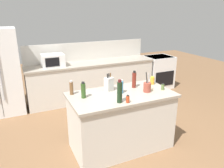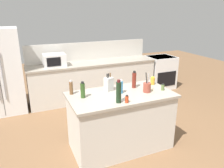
# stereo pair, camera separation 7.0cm
# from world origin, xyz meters

# --- Properties ---
(ground_plane) EXTENTS (14.00, 14.00, 0.00)m
(ground_plane) POSITION_xyz_m (0.00, 0.00, 0.00)
(ground_plane) COLOR brown
(back_counter_run) EXTENTS (3.20, 0.66, 0.94)m
(back_counter_run) POSITION_xyz_m (0.30, 2.20, 0.47)
(back_counter_run) COLOR beige
(back_counter_run) RESTS_ON ground_plane
(wall_backsplash) EXTENTS (3.16, 0.03, 0.46)m
(wall_backsplash) POSITION_xyz_m (0.30, 2.52, 1.17)
(wall_backsplash) COLOR beige
(wall_backsplash) RESTS_ON back_counter_run
(kitchen_island) EXTENTS (1.62, 0.86, 0.94)m
(kitchen_island) POSITION_xyz_m (0.00, 0.00, 0.47)
(kitchen_island) COLOR beige
(kitchen_island) RESTS_ON ground_plane
(range_oven) EXTENTS (0.76, 0.65, 0.92)m
(range_oven) POSITION_xyz_m (2.32, 2.20, 0.47)
(range_oven) COLOR white
(range_oven) RESTS_ON ground_plane
(microwave) EXTENTS (0.49, 0.39, 0.28)m
(microwave) POSITION_xyz_m (-0.64, 2.20, 1.08)
(microwave) COLOR white
(microwave) RESTS_ON back_counter_run
(knife_block) EXTENTS (0.16, 0.14, 0.29)m
(knife_block) POSITION_xyz_m (-0.12, 0.20, 1.05)
(knife_block) COLOR beige
(knife_block) RESTS_ON kitchen_island
(utensil_crock) EXTENTS (0.12, 0.12, 0.32)m
(utensil_crock) POSITION_xyz_m (0.41, -0.09, 1.02)
(utensil_crock) COLOR brown
(utensil_crock) RESTS_ON kitchen_island
(dish_soap_bottle) EXTENTS (0.07, 0.07, 0.22)m
(dish_soap_bottle) POSITION_xyz_m (0.01, 0.03, 1.04)
(dish_soap_bottle) COLOR #3384BC
(dish_soap_bottle) RESTS_ON kitchen_island
(spice_jar_oregano) EXTENTS (0.05, 0.05, 0.11)m
(spice_jar_oregano) POSITION_xyz_m (0.69, -0.12, 0.99)
(spice_jar_oregano) COLOR #567038
(spice_jar_oregano) RESTS_ON kitchen_island
(pepper_grinder) EXTENTS (0.06, 0.06, 0.22)m
(pepper_grinder) POSITION_xyz_m (-0.71, 0.29, 1.04)
(pepper_grinder) COLOR brown
(pepper_grinder) RESTS_ON kitchen_island
(vinegar_bottle) EXTENTS (0.07, 0.07, 0.29)m
(vinegar_bottle) POSITION_xyz_m (0.32, 0.17, 1.08)
(vinegar_bottle) COLOR maroon
(vinegar_bottle) RESTS_ON kitchen_island
(wine_bottle) EXTENTS (0.07, 0.07, 0.33)m
(wine_bottle) POSITION_xyz_m (-0.18, -0.29, 1.10)
(wine_bottle) COLOR black
(wine_bottle) RESTS_ON kitchen_island
(honey_jar) EXTENTS (0.07, 0.07, 0.14)m
(honey_jar) POSITION_xyz_m (0.70, 0.19, 1.01)
(honey_jar) COLOR gold
(honey_jar) RESTS_ON kitchen_island
(olive_oil_bottle) EXTENTS (0.07, 0.07, 0.25)m
(olive_oil_bottle) POSITION_xyz_m (-0.58, 0.08, 1.06)
(olive_oil_bottle) COLOR #2D4C1E
(olive_oil_bottle) RESTS_ON kitchen_island
(spice_jar_paprika) EXTENTS (0.05, 0.05, 0.11)m
(spice_jar_paprika) POSITION_xyz_m (-0.08, -0.34, 0.99)
(spice_jar_paprika) COLOR #B73D1E
(spice_jar_paprika) RESTS_ON kitchen_island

